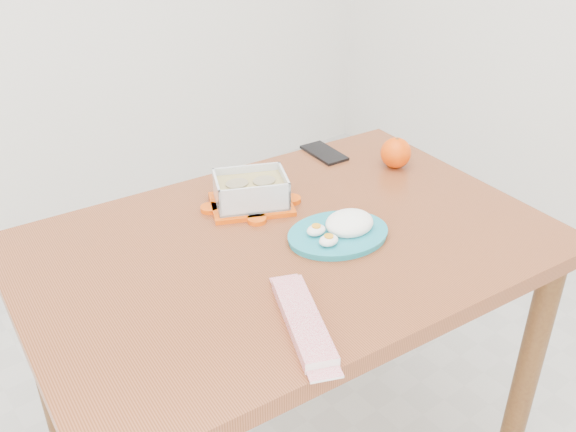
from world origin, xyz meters
TOP-DOWN VIEW (x-y plane):
  - dining_table at (0.05, 0.10)m, footprint 1.19×0.85m
  - food_container at (0.07, 0.27)m, footprint 0.23×0.21m
  - orange_fruit at (0.49, 0.21)m, footprint 0.08×0.08m
  - rice_plate at (0.15, 0.04)m, footprint 0.27×0.27m
  - candy_bar at (-0.11, -0.14)m, footprint 0.15×0.24m
  - smartphone at (0.39, 0.38)m, footprint 0.08×0.15m

SIDE VIEW (x-z plane):
  - dining_table at x=0.05m, z-range 0.27..1.02m
  - smartphone at x=0.39m, z-range 0.75..0.76m
  - candy_bar at x=-0.11m, z-range 0.75..0.77m
  - rice_plate at x=0.15m, z-range 0.74..0.80m
  - food_container at x=0.07m, z-range 0.75..0.83m
  - orange_fruit at x=0.49m, z-range 0.75..0.83m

